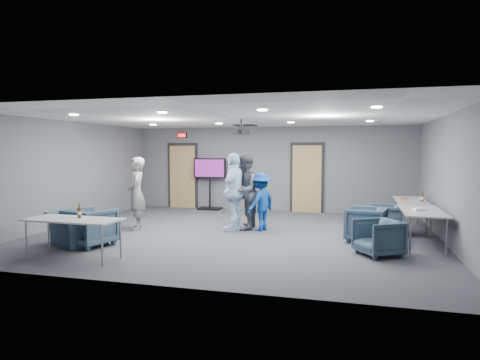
% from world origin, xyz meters
% --- Properties ---
extents(floor, '(9.00, 9.00, 0.00)m').
position_xyz_m(floor, '(0.00, 0.00, 0.00)').
color(floor, '#373A3E').
rests_on(floor, ground).
extents(ceiling, '(9.00, 9.00, 0.00)m').
position_xyz_m(ceiling, '(0.00, 0.00, 2.70)').
color(ceiling, white).
rests_on(ceiling, wall_back).
extents(wall_back, '(9.00, 0.02, 2.70)m').
position_xyz_m(wall_back, '(0.00, 4.00, 1.35)').
color(wall_back, slate).
rests_on(wall_back, floor).
extents(wall_front, '(9.00, 0.02, 2.70)m').
position_xyz_m(wall_front, '(0.00, -4.00, 1.35)').
color(wall_front, slate).
rests_on(wall_front, floor).
extents(wall_left, '(0.02, 8.00, 2.70)m').
position_xyz_m(wall_left, '(-4.50, 0.00, 1.35)').
color(wall_left, slate).
rests_on(wall_left, floor).
extents(wall_right, '(0.02, 8.00, 2.70)m').
position_xyz_m(wall_right, '(4.50, 0.00, 1.35)').
color(wall_right, slate).
rests_on(wall_right, floor).
extents(door_left, '(1.06, 0.17, 2.24)m').
position_xyz_m(door_left, '(-3.00, 3.95, 1.07)').
color(door_left, black).
rests_on(door_left, wall_back).
extents(door_right, '(1.06, 0.17, 2.24)m').
position_xyz_m(door_right, '(1.20, 3.95, 1.07)').
color(door_right, black).
rests_on(door_right, wall_back).
extents(exit_sign, '(0.32, 0.08, 0.16)m').
position_xyz_m(exit_sign, '(-3.00, 3.93, 2.45)').
color(exit_sign, black).
rests_on(exit_sign, wall_back).
extents(hvac_diffuser, '(0.60, 0.60, 0.03)m').
position_xyz_m(hvac_diffuser, '(-0.50, 2.80, 2.69)').
color(hvac_diffuser, black).
rests_on(hvac_diffuser, ceiling).
extents(downlights, '(6.18, 3.78, 0.02)m').
position_xyz_m(downlights, '(0.00, 0.00, 2.68)').
color(downlights, white).
rests_on(downlights, ceiling).
extents(person_a, '(0.67, 0.77, 1.78)m').
position_xyz_m(person_a, '(-2.53, -0.08, 0.89)').
color(person_a, gray).
rests_on(person_a, floor).
extents(person_b, '(0.79, 0.97, 1.89)m').
position_xyz_m(person_b, '(0.03, 0.57, 0.94)').
color(person_b, '#4D505C').
rests_on(person_b, floor).
extents(person_c, '(0.61, 1.16, 1.89)m').
position_xyz_m(person_c, '(-0.15, 0.36, 0.94)').
color(person_c, '#C6E6FF').
rests_on(person_c, floor).
extents(person_d, '(0.85, 1.05, 1.41)m').
position_xyz_m(person_d, '(0.46, 0.56, 0.71)').
color(person_d, '#164191').
rests_on(person_d, floor).
extents(chair_right_a, '(0.82, 0.80, 0.69)m').
position_xyz_m(chair_right_a, '(3.35, 0.93, 0.34)').
color(chair_right_a, '#35495C').
rests_on(chair_right_a, floor).
extents(chair_right_b, '(0.95, 0.93, 0.74)m').
position_xyz_m(chair_right_b, '(2.90, -0.10, 0.37)').
color(chair_right_b, '#374B60').
rests_on(chair_right_b, floor).
extents(chair_right_c, '(1.01, 1.00, 0.67)m').
position_xyz_m(chair_right_c, '(3.10, -1.32, 0.34)').
color(chair_right_c, '#324556').
rests_on(chair_right_c, floor).
extents(chair_front_a, '(1.04, 1.05, 0.78)m').
position_xyz_m(chair_front_a, '(-2.53, -2.00, 0.39)').
color(chair_front_a, '#395062').
rests_on(chair_front_a, floor).
extents(chair_front_b, '(1.37, 1.32, 0.68)m').
position_xyz_m(chair_front_b, '(-2.87, -2.00, 0.34)').
color(chair_front_b, '#36495D').
rests_on(chair_front_b, floor).
extents(table_right_a, '(0.70, 1.68, 0.73)m').
position_xyz_m(table_right_a, '(4.00, 1.75, 0.68)').
color(table_right_a, '#A8ABAD').
rests_on(table_right_a, floor).
extents(table_right_b, '(0.79, 1.89, 0.73)m').
position_xyz_m(table_right_b, '(4.00, -0.15, 0.69)').
color(table_right_b, '#A8ABAD').
rests_on(table_right_b, floor).
extents(table_front_left, '(1.74, 0.76, 0.73)m').
position_xyz_m(table_front_left, '(-2.19, -3.00, 0.68)').
color(table_front_left, '#A8ABAD').
rests_on(table_front_left, floor).
extents(bottle_front, '(0.07, 0.07, 0.26)m').
position_xyz_m(bottle_front, '(-2.13, -2.90, 0.83)').
color(bottle_front, '#632E11').
rests_on(bottle_front, table_front_left).
extents(bottle_right, '(0.07, 0.07, 0.26)m').
position_xyz_m(bottle_right, '(4.21, 1.33, 0.83)').
color(bottle_right, '#632E11').
rests_on(bottle_right, table_right_a).
extents(snack_box, '(0.23, 0.18, 0.04)m').
position_xyz_m(snack_box, '(3.83, 1.75, 0.75)').
color(snack_box, orange).
rests_on(snack_box, table_right_a).
extents(wrapper, '(0.28, 0.24, 0.05)m').
position_xyz_m(wrapper, '(3.94, -0.29, 0.76)').
color(wrapper, white).
rests_on(wrapper, table_right_b).
extents(tv_stand, '(1.10, 0.53, 1.69)m').
position_xyz_m(tv_stand, '(-1.96, 3.75, 0.96)').
color(tv_stand, black).
rests_on(tv_stand, floor).
extents(projector, '(0.41, 0.39, 0.36)m').
position_xyz_m(projector, '(0.03, 0.33, 2.40)').
color(projector, black).
rests_on(projector, ceiling).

